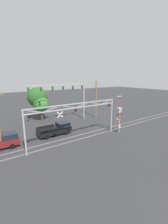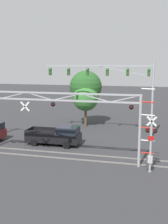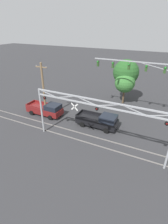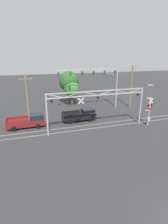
% 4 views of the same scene
% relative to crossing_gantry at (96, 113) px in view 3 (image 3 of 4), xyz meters
% --- Properties ---
extents(rail_track_near, '(80.00, 0.08, 0.10)m').
position_rel_crossing_gantry_xyz_m(rail_track_near, '(0.02, 0.28, -4.31)').
color(rail_track_near, gray).
rests_on(rail_track_near, ground_plane).
extents(rail_track_far, '(80.00, 0.08, 0.10)m').
position_rel_crossing_gantry_xyz_m(rail_track_far, '(0.02, 1.72, -4.31)').
color(rail_track_far, gray).
rests_on(rail_track_far, ground_plane).
extents(crossing_gantry, '(14.75, 0.27, 5.87)m').
position_rel_crossing_gantry_xyz_m(crossing_gantry, '(0.00, 0.00, 0.00)').
color(crossing_gantry, '#9EA0A5').
rests_on(crossing_gantry, ground_plane).
extents(traffic_signal_span, '(12.61, 0.39, 8.61)m').
position_rel_crossing_gantry_xyz_m(traffic_signal_span, '(4.51, 9.64, 1.87)').
color(traffic_signal_span, '#9EA0A5').
rests_on(traffic_signal_span, ground_plane).
extents(pickup_truck_lead, '(5.54, 2.33, 1.97)m').
position_rel_crossing_gantry_xyz_m(pickup_truck_lead, '(-1.31, 4.28, -3.40)').
color(pickup_truck_lead, black).
rests_on(pickup_truck_lead, ground_plane).
extents(pickup_truck_following, '(5.59, 2.33, 1.97)m').
position_rel_crossing_gantry_xyz_m(pickup_truck_following, '(-9.80, 3.94, -3.40)').
color(pickup_truck_following, maroon).
rests_on(pickup_truck_following, ground_plane).
extents(utility_pole_left, '(1.80, 0.28, 8.01)m').
position_rel_crossing_gantry_xyz_m(utility_pole_left, '(-9.56, 3.56, -0.21)').
color(utility_pole_left, brown).
rests_on(utility_pole_left, ground_plane).
extents(background_tree_beyond_span, '(4.36, 4.36, 7.33)m').
position_rel_crossing_gantry_xyz_m(background_tree_beyond_span, '(-0.79, 14.76, 0.78)').
color(background_tree_beyond_span, brown).
rests_on(background_tree_beyond_span, ground_plane).
extents(background_tree_far_left_verge, '(3.39, 3.39, 5.44)m').
position_rel_crossing_gantry_xyz_m(background_tree_far_left_verge, '(-0.51, 13.55, -0.63)').
color(background_tree_far_left_verge, brown).
rests_on(background_tree_far_left_verge, ground_plane).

